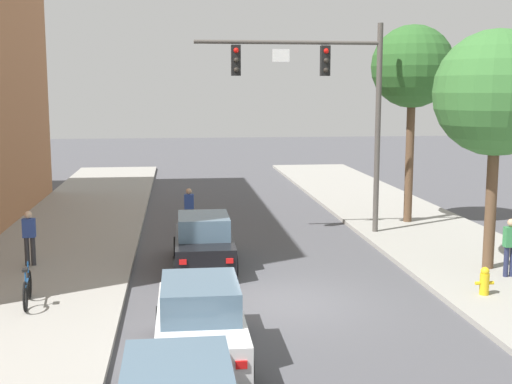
% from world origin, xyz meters
% --- Properties ---
extents(ground_plane, '(120.00, 120.00, 0.00)m').
position_xyz_m(ground_plane, '(0.00, 0.00, 0.00)').
color(ground_plane, '#4C4C51').
extents(sidewalk_left, '(5.00, 60.00, 0.15)m').
position_xyz_m(sidewalk_left, '(-6.50, 0.00, 0.07)').
color(sidewalk_left, '#99968E').
rests_on(sidewalk_left, ground).
extents(traffic_signal_mast, '(6.68, 0.38, 7.50)m').
position_xyz_m(traffic_signal_mast, '(2.71, 7.52, 5.35)').
color(traffic_signal_mast, '#514C47').
rests_on(traffic_signal_mast, sidewalk_right).
extents(car_lead_black, '(1.85, 4.25, 1.60)m').
position_xyz_m(car_lead_black, '(-1.86, 3.84, 0.72)').
color(car_lead_black, black).
rests_on(car_lead_black, ground).
extents(car_following_white, '(1.85, 4.25, 1.60)m').
position_xyz_m(car_following_white, '(-2.22, -3.23, 0.72)').
color(car_following_white, silver).
rests_on(car_following_white, ground).
extents(pedestrian_sidewalk_left_walker, '(0.36, 0.22, 1.64)m').
position_xyz_m(pedestrian_sidewalk_left_walker, '(-6.99, 3.99, 1.06)').
color(pedestrian_sidewalk_left_walker, '#333338').
rests_on(pedestrian_sidewalk_left_walker, sidewalk_left).
extents(pedestrian_crossing_road, '(0.36, 0.22, 1.64)m').
position_xyz_m(pedestrian_crossing_road, '(-2.19, 9.12, 0.91)').
color(pedestrian_crossing_road, brown).
rests_on(pedestrian_crossing_road, ground).
extents(pedestrian_sidewalk_right_walker, '(0.36, 0.22, 1.64)m').
position_xyz_m(pedestrian_sidewalk_right_walker, '(6.53, 1.16, 1.06)').
color(pedestrian_sidewalk_right_walker, '#232847').
rests_on(pedestrian_sidewalk_right_walker, sidewalk_right).
extents(bicycle_leaning, '(0.27, 1.76, 0.98)m').
position_xyz_m(bicycle_leaning, '(-6.27, 0.13, 0.54)').
color(bicycle_leaning, black).
rests_on(bicycle_leaning, sidewalk_left).
extents(fire_hydrant, '(0.48, 0.24, 0.72)m').
position_xyz_m(fire_hydrant, '(5.09, -0.37, 0.51)').
color(fire_hydrant, gold).
rests_on(fire_hydrant, sidewalk_right).
extents(street_tree_nearest, '(3.57, 3.57, 6.87)m').
position_xyz_m(street_tree_nearest, '(6.37, 2.11, 5.20)').
color(street_tree_nearest, brown).
rests_on(street_tree_nearest, sidewalk_right).
extents(street_tree_second, '(3.17, 3.17, 7.64)m').
position_xyz_m(street_tree_second, '(6.43, 9.23, 6.15)').
color(street_tree_second, brown).
rests_on(street_tree_second, sidewalk_right).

